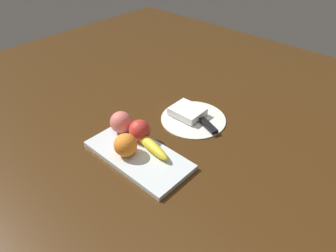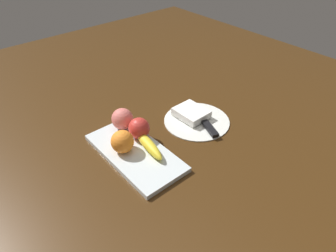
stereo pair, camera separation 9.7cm
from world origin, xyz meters
name	(u,v)px [view 1 (the left image)]	position (x,y,z in m)	size (l,w,h in m)	color
ground_plane	(145,165)	(0.00, 0.00, 0.00)	(2.40, 2.40, 0.00)	#3F260E
fruit_tray	(138,155)	(0.04, -0.01, 0.01)	(0.34, 0.17, 0.02)	silver
apple	(140,130)	(0.09, -0.06, 0.05)	(0.07, 0.07, 0.07)	red
banana	(151,146)	(0.02, -0.05, 0.03)	(0.16, 0.03, 0.03)	yellow
orange_near_apple	(126,145)	(0.07, 0.02, 0.05)	(0.07, 0.07, 0.07)	orange
peach	(121,122)	(0.16, -0.05, 0.05)	(0.07, 0.07, 0.07)	#DD6C63
dinner_plate	(193,119)	(0.04, -0.29, 0.00)	(0.24, 0.24, 0.01)	white
folded_napkin	(187,111)	(0.07, -0.29, 0.02)	(0.12, 0.10, 0.03)	white
knife	(206,123)	(-0.02, -0.28, 0.01)	(0.18, 0.08, 0.01)	silver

